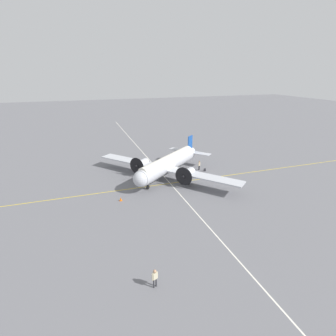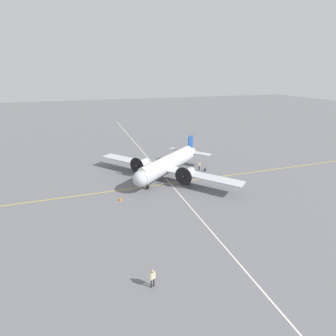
% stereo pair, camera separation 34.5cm
% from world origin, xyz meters
% --- Properties ---
extents(ground_plane, '(300.00, 300.00, 0.00)m').
position_xyz_m(ground_plane, '(0.00, 0.00, 0.00)').
color(ground_plane, slate).
extents(apron_line_eastwest, '(120.00, 0.16, 0.01)m').
position_xyz_m(apron_line_eastwest, '(0.00, 2.93, 0.00)').
color(apron_line_eastwest, gold).
rests_on(apron_line_eastwest, ground_plane).
extents(apron_line_northsouth, '(0.16, 120.00, 0.01)m').
position_xyz_m(apron_line_northsouth, '(0.63, 0.00, 0.00)').
color(apron_line_northsouth, silver).
rests_on(apron_line_northsouth, ground_plane).
extents(airliner_main, '(20.71, 23.19, 5.91)m').
position_xyz_m(airliner_main, '(0.33, 0.27, 2.56)').
color(airliner_main, silver).
rests_on(airliner_main, ground_plane).
extents(crew_foreground, '(0.61, 0.33, 1.86)m').
position_xyz_m(crew_foreground, '(9.56, 24.19, 1.14)').
color(crew_foreground, '#2D2D33').
rests_on(crew_foreground, ground_plane).
extents(passenger_boarding, '(0.56, 0.38, 1.82)m').
position_xyz_m(passenger_boarding, '(-6.89, -1.43, 1.12)').
color(passenger_boarding, '#2D2D33').
rests_on(passenger_boarding, ground_plane).
extents(suitcase_near_door, '(0.40, 0.18, 0.58)m').
position_xyz_m(suitcase_near_door, '(-7.60, -0.41, 0.27)').
color(suitcase_near_door, '#232328').
rests_on(suitcase_near_door, ground_plane).
extents(traffic_cone, '(0.41, 0.41, 0.55)m').
position_xyz_m(traffic_cone, '(9.68, 6.62, 0.25)').
color(traffic_cone, orange).
rests_on(traffic_cone, ground_plane).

